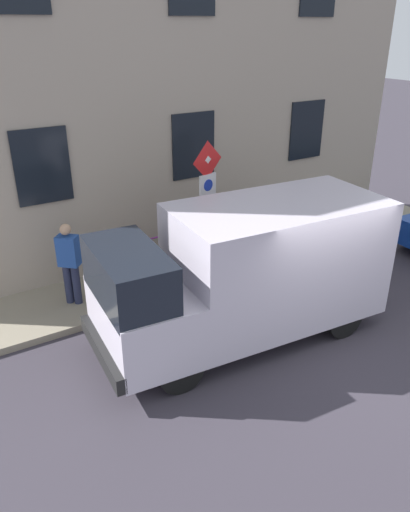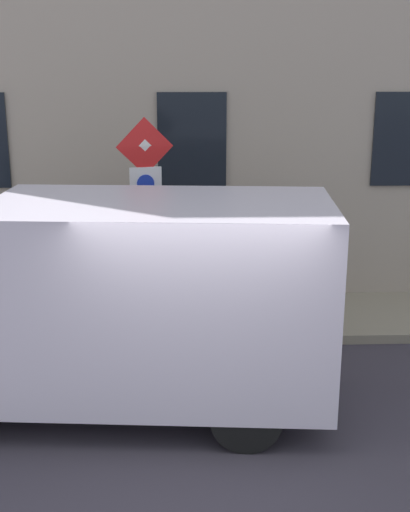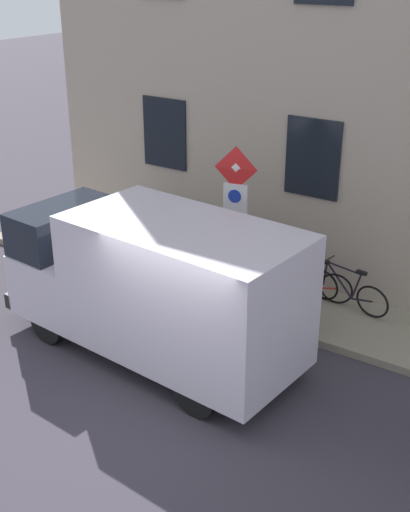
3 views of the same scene
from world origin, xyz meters
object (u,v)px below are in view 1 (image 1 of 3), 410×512
delivery_van (248,271)px  litter_bin (249,249)px  bicycle_blue (191,246)px  pedestrian (69,261)px  bicycle_purple (162,254)px  sign_post_stacked (207,199)px  bicycle_red (218,240)px  bicycle_black (243,233)px

delivery_van → litter_bin: delivery_van is taller
bicycle_blue → pedestrian: bearing=15.1°
bicycle_blue → bicycle_purple: (-0.00, 0.77, 0.00)m
delivery_van → pedestrian: (2.60, 2.44, -0.26)m
sign_post_stacked → bicycle_blue: size_ratio=1.75×
delivery_van → bicycle_purple: bearing=-81.9°
bicycle_red → litter_bin: (-0.99, -0.22, 0.08)m
delivery_van → bicycle_blue: delivery_van is taller
delivery_van → bicycle_red: bearing=-109.4°
sign_post_stacked → bicycle_black: (1.14, -1.78, -1.55)m
bicycle_red → bicycle_blue: 0.77m
sign_post_stacked → bicycle_black: sign_post_stacked is taller
bicycle_blue → pedestrian: (-0.45, 3.02, 0.56)m
pedestrian → litter_bin: (-0.54, -4.01, -0.48)m
bicycle_blue → bicycle_purple: same height
delivery_van → bicycle_black: delivery_van is taller
delivery_van → bicycle_purple: (3.04, 0.19, -0.82)m
delivery_van → bicycle_blue: size_ratio=3.19×
sign_post_stacked → pedestrian: bearing=76.1°
pedestrian → bicycle_blue: bearing=141.2°
bicycle_black → bicycle_purple: same height
bicycle_black → litter_bin: 1.13m
delivery_van → bicycle_blue: bearing=-96.3°
bicycle_purple → litter_bin: bearing=143.9°
pedestrian → bicycle_purple: bearing=144.0°
bicycle_black → litter_bin: (-0.99, 0.55, 0.08)m
sign_post_stacked → litter_bin: size_ratio=3.33×
bicycle_blue → litter_bin: bearing=141.6°
pedestrian → litter_bin: 4.07m
bicycle_red → bicycle_purple: (-0.00, 1.54, 0.00)m
pedestrian → litter_bin: size_ratio=1.91×
litter_bin → pedestrian: bearing=82.3°
bicycle_purple → pedestrian: pedestrian is taller
bicycle_black → bicycle_purple: 2.31m
bicycle_red → bicycle_purple: size_ratio=1.00×
litter_bin → bicycle_purple: bearing=60.7°
sign_post_stacked → delivery_van: 2.07m
bicycle_purple → litter_bin: litter_bin is taller
sign_post_stacked → bicycle_red: (1.13, -1.01, -1.55)m
bicycle_red → pedestrian: size_ratio=1.00×
delivery_van → bicycle_red: size_ratio=3.19×
pedestrian → litter_bin: bearing=125.1°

